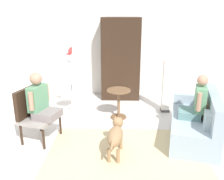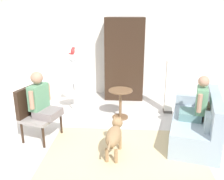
# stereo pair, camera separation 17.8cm
# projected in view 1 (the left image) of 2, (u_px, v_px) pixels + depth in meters

# --- Properties ---
(ground_plane) EXTENTS (7.41, 7.41, 0.00)m
(ground_plane) POSITION_uv_depth(u_px,v_px,m) (119.00, 148.00, 4.40)
(ground_plane) COLOR beige
(back_wall) EXTENTS (6.59, 0.12, 2.76)m
(back_wall) POSITION_uv_depth(u_px,v_px,m) (120.00, 46.00, 6.97)
(back_wall) COLOR silver
(back_wall) RESTS_ON ground
(area_rug) EXTENTS (2.68, 2.09, 0.01)m
(area_rug) POSITION_uv_depth(u_px,v_px,m) (126.00, 158.00, 4.11)
(area_rug) COLOR #C6B284
(area_rug) RESTS_ON ground
(couch) EXTENTS (1.16, 1.77, 0.90)m
(couch) POSITION_uv_depth(u_px,v_px,m) (197.00, 123.00, 4.65)
(couch) COLOR #8EA0AD
(couch) RESTS_ON ground
(armchair) EXTENTS (0.74, 0.82, 1.00)m
(armchair) POSITION_uv_depth(u_px,v_px,m) (34.00, 110.00, 4.58)
(armchair) COLOR black
(armchair) RESTS_ON ground
(person_on_couch) EXTENTS (0.54, 0.56, 0.82)m
(person_on_couch) POSITION_uv_depth(u_px,v_px,m) (197.00, 102.00, 4.51)
(person_on_couch) COLOR slate
(person_on_armchair) EXTENTS (0.57, 0.58, 0.84)m
(person_on_armchair) POSITION_uv_depth(u_px,v_px,m) (41.00, 100.00, 4.46)
(person_on_armchair) COLOR slate
(round_end_table) EXTENTS (0.53, 0.53, 0.67)m
(round_end_table) POSITION_uv_depth(u_px,v_px,m) (119.00, 101.00, 5.54)
(round_end_table) COLOR brown
(round_end_table) RESTS_ON ground
(dog) EXTENTS (0.32, 0.92, 0.56)m
(dog) POSITION_uv_depth(u_px,v_px,m) (116.00, 135.00, 4.13)
(dog) COLOR olive
(dog) RESTS_ON ground
(bird_cage_stand) EXTENTS (0.44, 0.44, 1.40)m
(bird_cage_stand) POSITION_uv_depth(u_px,v_px,m) (71.00, 82.00, 5.68)
(bird_cage_stand) COLOR silver
(bird_cage_stand) RESTS_ON ground
(parrot) EXTENTS (0.17, 0.10, 0.18)m
(parrot) POSITION_uv_depth(u_px,v_px,m) (70.00, 51.00, 5.46)
(parrot) COLOR red
(parrot) RESTS_ON bird_cage_stand
(column_lamp) EXTENTS (0.20, 0.20, 1.26)m
(column_lamp) POSITION_uv_depth(u_px,v_px,m) (166.00, 87.00, 5.84)
(column_lamp) COLOR #4C4742
(column_lamp) RESTS_ON ground
(armoire_cabinet) EXTENTS (1.03, 0.56, 2.18)m
(armoire_cabinet) POSITION_uv_depth(u_px,v_px,m) (121.00, 59.00, 6.67)
(armoire_cabinet) COLOR black
(armoire_cabinet) RESTS_ON ground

